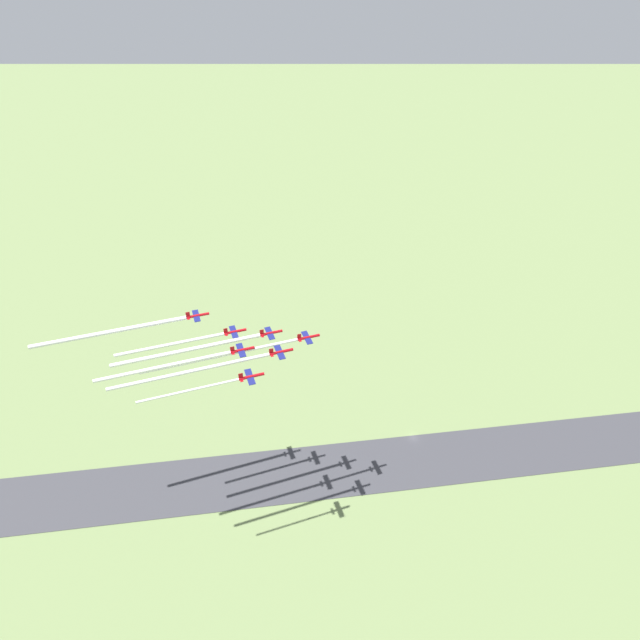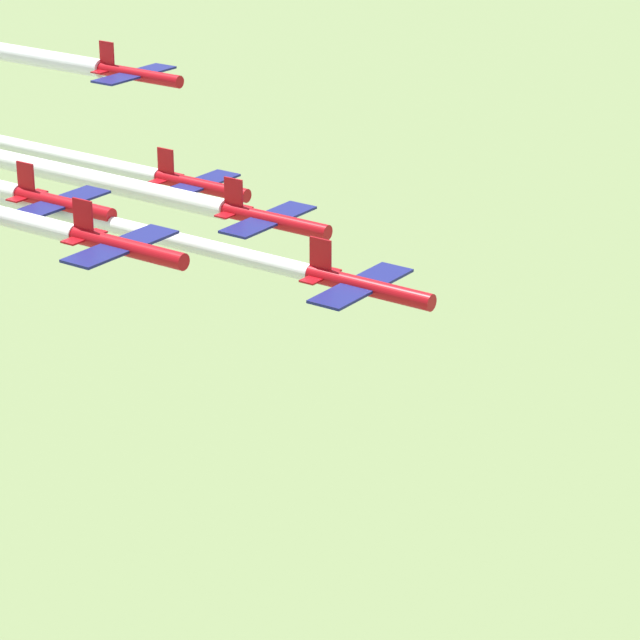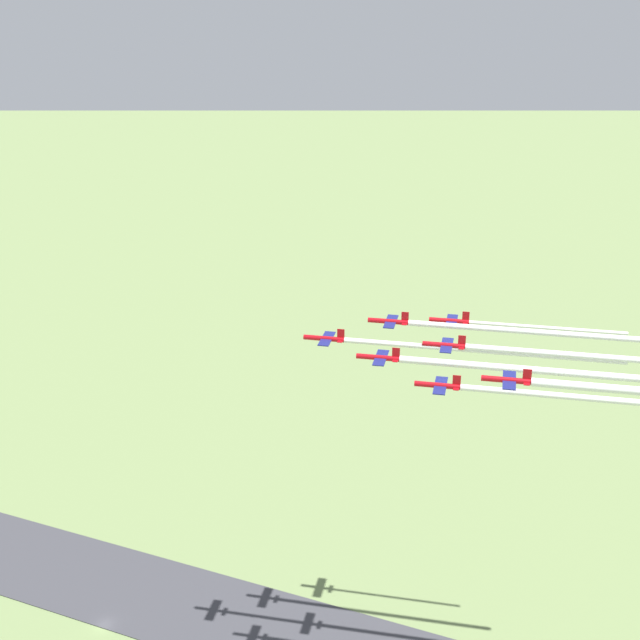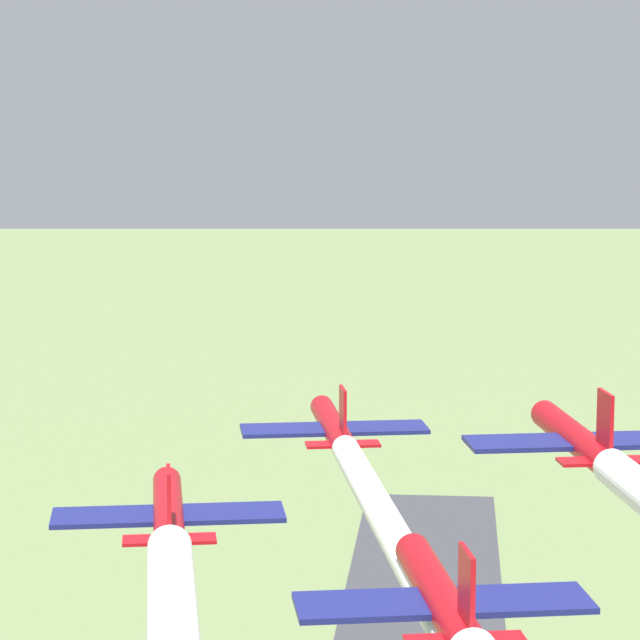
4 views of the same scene
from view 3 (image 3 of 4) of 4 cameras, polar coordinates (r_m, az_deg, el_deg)
ground_plane at (r=214.71m, az=-13.59°, el=-18.44°), size 3000.00×3000.00×0.00m
jet_0 at (r=165.63m, az=0.36°, el=-1.19°), size 6.94×6.85×2.60m
jet_1 at (r=158.04m, az=3.84°, el=-2.41°), size 6.94×6.85×2.60m
jet_2 at (r=169.30m, az=4.49°, el=-0.08°), size 6.94×6.85×2.60m
jet_3 at (r=151.68m, az=7.64°, el=-4.16°), size 6.94×6.85×2.60m
jet_4 at (r=162.82m, az=8.04°, el=-1.60°), size 6.94×6.85×2.60m
jet_5 at (r=175.01m, az=8.36°, el=-0.05°), size 6.94×6.85×2.60m
jet_6 at (r=143.50m, az=11.94°, el=-3.77°), size 6.94×6.85×2.60m
smoke_trail_0 at (r=162.84m, az=10.31°, el=-1.95°), size 39.09×33.10×0.99m
smoke_trail_1 at (r=157.08m, az=13.79°, el=-3.16°), size 37.31×31.67×1.29m
smoke_trail_2 at (r=168.42m, az=13.85°, el=-0.78°), size 37.59×31.86×1.10m
smoke_trail_3 at (r=152.04m, az=15.69°, el=-4.75°), size 27.91×23.72×1.09m
smoke_trail_4 at (r=163.40m, az=16.50°, el=-2.22°), size 32.18×27.33×1.15m
smoke_trail_5 at (r=175.12m, az=14.34°, el=-0.49°), size 23.03×19.53×0.71m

